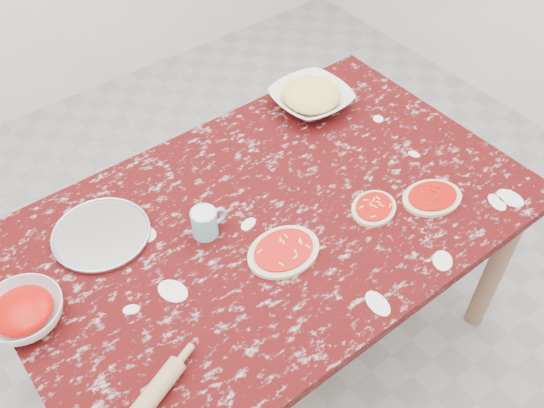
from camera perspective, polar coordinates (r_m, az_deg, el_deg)
The scene contains 10 objects.
ground at distance 2.44m, azimuth 0.00°, elevation -12.98°, with size 4.00×4.00×0.00m, color gray.
worktable at distance 1.90m, azimuth 0.00°, elevation -2.75°, with size 1.60×1.00×0.75m.
pizza_tray at distance 1.85m, azimuth -15.96°, elevation -2.84°, with size 0.29×0.29×0.01m, color #B2B2B7.
sauce_bowl at distance 1.71m, azimuth -22.57°, elevation -9.59°, with size 0.21×0.21×0.07m, color white.
cheese_bowl at distance 2.22m, azimuth 3.75°, elevation 9.93°, with size 0.28×0.28×0.07m, color white.
flour_mug at distance 1.76m, azimuth -6.37°, elevation -1.72°, with size 0.12×0.08×0.09m.
pizza_left at distance 1.73m, azimuth 1.11°, elevation -4.53°, with size 0.23×0.18×0.02m.
pizza_mid at distance 1.87m, azimuth 9.68°, elevation -0.38°, with size 0.19×0.17×0.02m.
pizza_right at distance 1.94m, azimuth 15.02°, elevation 0.60°, with size 0.23×0.19×0.02m.
rolling_pin at distance 1.50m, azimuth -11.84°, elevation -18.05°, with size 0.05×0.05×0.24m, color tan.
Camera 1 is at (-0.75, -0.98, 2.11)m, focal length 39.48 mm.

